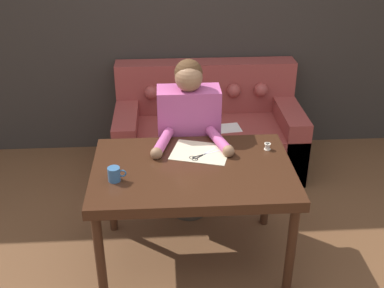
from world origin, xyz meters
TOP-DOWN VIEW (x-y plane):
  - ground_plane at (0.00, 0.00)m, footprint 16.00×16.00m
  - wall_back at (0.00, 1.89)m, footprint 8.00×0.06m
  - dining_table at (-0.03, 0.15)m, footprint 1.28×0.86m
  - couch at (0.19, 1.47)m, footprint 1.65×0.86m
  - person at (-0.03, 0.70)m, footprint 0.56×0.61m
  - pattern_paper_main at (0.03, 0.34)m, footprint 0.44×0.38m
  - scissors at (0.02, 0.28)m, footprint 0.22×0.18m
  - mug at (-0.52, 0.02)m, footprint 0.11×0.08m
  - thread_spool at (0.49, 0.35)m, footprint 0.04×0.04m

SIDE VIEW (x-z plane):
  - ground_plane at x=0.00m, z-range 0.00..0.00m
  - couch at x=0.19m, z-range -0.14..0.78m
  - person at x=-0.03m, z-range 0.01..1.29m
  - dining_table at x=-0.03m, z-range 0.30..1.05m
  - pattern_paper_main at x=0.03m, z-range 0.75..0.75m
  - scissors at x=0.02m, z-range 0.75..0.76m
  - thread_spool at x=0.49m, z-range 0.75..0.79m
  - mug at x=-0.52m, z-range 0.75..0.84m
  - wall_back at x=0.00m, z-range 0.00..2.60m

